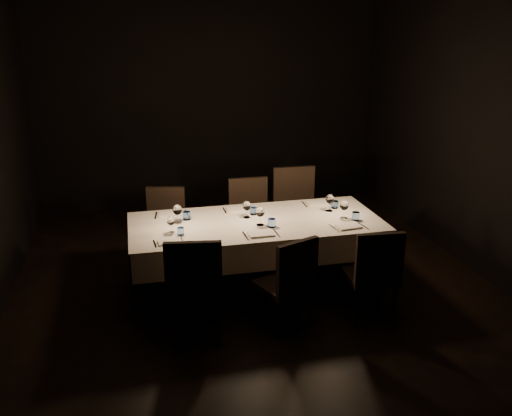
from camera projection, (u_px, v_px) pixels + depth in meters
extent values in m
cube|color=black|center=(256.00, 289.00, 5.69)|extent=(5.00, 6.00, 0.01)
cube|color=black|center=(210.00, 106.00, 7.97)|extent=(5.00, 0.01, 3.00)
cube|color=black|center=(407.00, 291.00, 2.44)|extent=(5.00, 0.01, 3.00)
cube|color=black|center=(485.00, 137.00, 5.75)|extent=(0.01, 6.00, 3.00)
cube|color=black|center=(256.00, 224.00, 5.46)|extent=(2.40, 1.00, 0.04)
cylinder|color=black|center=(147.00, 288.00, 4.95)|extent=(0.07, 0.07, 0.71)
cylinder|color=black|center=(144.00, 252.00, 5.72)|extent=(0.07, 0.07, 0.71)
cylinder|color=black|center=(374.00, 264.00, 5.43)|extent=(0.07, 0.07, 0.71)
cylinder|color=black|center=(343.00, 234.00, 6.21)|extent=(0.07, 0.07, 0.71)
cube|color=silver|center=(256.00, 222.00, 5.45)|extent=(2.52, 1.12, 0.01)
cube|color=silver|center=(245.00, 217.00, 6.01)|extent=(2.52, 0.01, 0.28)
cube|color=silver|center=(270.00, 257.00, 4.99)|extent=(2.52, 0.01, 0.28)
cube|color=silver|center=(370.00, 225.00, 5.77)|extent=(0.01, 1.12, 0.28)
cube|color=silver|center=(130.00, 246.00, 5.23)|extent=(0.01, 1.12, 0.28)
cylinder|color=black|center=(218.00, 303.00, 4.99)|extent=(0.04, 0.04, 0.41)
cylinder|color=black|center=(219.00, 325.00, 4.62)|extent=(0.04, 0.04, 0.41)
cylinder|color=black|center=(175.00, 304.00, 4.96)|extent=(0.04, 0.04, 0.41)
cylinder|color=black|center=(173.00, 327.00, 4.59)|extent=(0.04, 0.04, 0.41)
cube|color=black|center=(195.00, 291.00, 4.71)|extent=(0.54, 0.54, 0.06)
cube|color=black|center=(193.00, 271.00, 4.43)|extent=(0.47, 0.12, 0.51)
cube|color=silver|center=(169.00, 242.00, 4.90)|extent=(0.20, 0.14, 0.01)
cube|color=silver|center=(155.00, 244.00, 4.87)|extent=(0.03, 0.18, 0.01)
cube|color=silver|center=(183.00, 241.00, 4.93)|extent=(0.03, 0.18, 0.01)
cylinder|color=#A7C8F2|center=(181.00, 231.00, 5.08)|extent=(0.06, 0.06, 0.07)
cylinder|color=white|center=(171.00, 232.00, 5.15)|extent=(0.06, 0.06, 0.00)
cylinder|color=white|center=(171.00, 228.00, 5.14)|extent=(0.01, 0.01, 0.08)
ellipsoid|color=white|center=(171.00, 221.00, 5.11)|extent=(0.08, 0.08, 0.09)
cylinder|color=black|center=(286.00, 294.00, 5.19)|extent=(0.04, 0.04, 0.37)
cylinder|color=black|center=(310.00, 309.00, 4.92)|extent=(0.04, 0.04, 0.37)
cylinder|color=black|center=(257.00, 304.00, 5.00)|extent=(0.04, 0.04, 0.37)
cylinder|color=black|center=(280.00, 321.00, 4.73)|extent=(0.04, 0.04, 0.37)
cube|color=black|center=(284.00, 286.00, 4.89)|extent=(0.56, 0.56, 0.06)
cube|color=black|center=(297.00, 266.00, 4.66)|extent=(0.42, 0.21, 0.47)
cube|color=silver|center=(261.00, 234.00, 5.09)|extent=(0.24, 0.16, 0.02)
cube|color=silver|center=(245.00, 236.00, 5.06)|extent=(0.02, 0.22, 0.01)
cube|color=silver|center=(277.00, 233.00, 5.12)|extent=(0.02, 0.22, 0.01)
cylinder|color=#A7C8F2|center=(272.00, 223.00, 5.27)|extent=(0.08, 0.08, 0.08)
cylinder|color=white|center=(260.00, 225.00, 5.34)|extent=(0.07, 0.07, 0.00)
cylinder|color=white|center=(260.00, 220.00, 5.32)|extent=(0.01, 0.01, 0.09)
ellipsoid|color=white|center=(260.00, 212.00, 5.29)|extent=(0.09, 0.09, 0.11)
cylinder|color=black|center=(380.00, 288.00, 5.30)|extent=(0.04, 0.04, 0.38)
cylinder|color=black|center=(394.00, 306.00, 4.97)|extent=(0.04, 0.04, 0.38)
cylinder|color=black|center=(344.00, 290.00, 5.25)|extent=(0.04, 0.04, 0.38)
cylinder|color=black|center=(356.00, 309.00, 4.92)|extent=(0.04, 0.04, 0.38)
cube|color=black|center=(370.00, 277.00, 5.04)|extent=(0.47, 0.47, 0.06)
cube|color=black|center=(380.00, 259.00, 4.78)|extent=(0.44, 0.09, 0.48)
cube|color=silver|center=(349.00, 226.00, 5.28)|extent=(0.25, 0.17, 0.02)
cube|color=silver|center=(334.00, 228.00, 5.25)|extent=(0.04, 0.21, 0.01)
cube|color=silver|center=(363.00, 226.00, 5.31)|extent=(0.04, 0.21, 0.01)
cylinder|color=#A7C8F2|center=(356.00, 216.00, 5.46)|extent=(0.08, 0.08, 0.08)
cylinder|color=white|center=(344.00, 218.00, 5.53)|extent=(0.07, 0.07, 0.00)
cylinder|color=white|center=(344.00, 213.00, 5.51)|extent=(0.01, 0.01, 0.09)
ellipsoid|color=white|center=(344.00, 205.00, 5.48)|extent=(0.09, 0.09, 0.11)
cylinder|color=black|center=(147.00, 258.00, 5.98)|extent=(0.04, 0.04, 0.38)
cylinder|color=black|center=(153.00, 246.00, 6.32)|extent=(0.04, 0.04, 0.38)
cylinder|color=black|center=(179.00, 258.00, 5.98)|extent=(0.04, 0.04, 0.38)
cylinder|color=black|center=(183.00, 246.00, 6.32)|extent=(0.04, 0.04, 0.38)
cube|color=black|center=(165.00, 234.00, 6.08)|extent=(0.52, 0.52, 0.06)
cube|color=black|center=(166.00, 207.00, 6.17)|extent=(0.43, 0.15, 0.47)
cube|color=silver|center=(170.00, 214.00, 5.62)|extent=(0.25, 0.18, 0.02)
cube|color=silver|center=(156.00, 216.00, 5.59)|extent=(0.05, 0.21, 0.01)
cube|color=silver|center=(185.00, 214.00, 5.65)|extent=(0.04, 0.21, 0.01)
cylinder|color=#A7C8F2|center=(187.00, 216.00, 5.47)|extent=(0.08, 0.08, 0.08)
cylinder|color=white|center=(178.00, 223.00, 5.39)|extent=(0.07, 0.07, 0.00)
cylinder|color=white|center=(178.00, 218.00, 5.38)|extent=(0.01, 0.01, 0.09)
ellipsoid|color=white|center=(177.00, 210.00, 5.35)|extent=(0.09, 0.09, 0.11)
cylinder|color=black|center=(239.00, 252.00, 6.11)|extent=(0.04, 0.04, 0.40)
cylinder|color=black|center=(233.00, 240.00, 6.46)|extent=(0.04, 0.04, 0.40)
cylinder|color=black|center=(271.00, 249.00, 6.19)|extent=(0.04, 0.04, 0.40)
cylinder|color=black|center=(264.00, 237.00, 6.54)|extent=(0.04, 0.04, 0.40)
cube|color=black|center=(252.00, 226.00, 6.25)|extent=(0.46, 0.46, 0.06)
cube|color=black|center=(248.00, 198.00, 6.35)|extent=(0.46, 0.06, 0.50)
cube|color=silver|center=(237.00, 209.00, 5.77)|extent=(0.22, 0.14, 0.02)
cube|color=silver|center=(225.00, 211.00, 5.74)|extent=(0.02, 0.19, 0.01)
cube|color=silver|center=(250.00, 209.00, 5.80)|extent=(0.01, 0.19, 0.01)
cylinder|color=#A7C8F2|center=(253.00, 211.00, 5.62)|extent=(0.07, 0.07, 0.08)
cylinder|color=white|center=(247.00, 217.00, 5.54)|extent=(0.07, 0.07, 0.00)
cylinder|color=white|center=(247.00, 213.00, 5.53)|extent=(0.01, 0.01, 0.08)
ellipsoid|color=white|center=(247.00, 206.00, 5.50)|extent=(0.09, 0.09, 0.10)
cylinder|color=black|center=(285.00, 246.00, 6.22)|extent=(0.04, 0.04, 0.43)
cylinder|color=black|center=(276.00, 233.00, 6.61)|extent=(0.04, 0.04, 0.43)
cylinder|color=black|center=(320.00, 244.00, 6.30)|extent=(0.04, 0.04, 0.43)
cylinder|color=black|center=(309.00, 231.00, 6.69)|extent=(0.04, 0.04, 0.43)
cube|color=black|center=(298.00, 219.00, 6.38)|extent=(0.52, 0.52, 0.07)
cube|color=black|center=(294.00, 189.00, 6.48)|extent=(0.50, 0.07, 0.54)
cube|color=silver|center=(317.00, 203.00, 5.96)|extent=(0.22, 0.14, 0.02)
cube|color=silver|center=(305.00, 205.00, 5.93)|extent=(0.02, 0.20, 0.01)
cube|color=silver|center=(329.00, 203.00, 6.00)|extent=(0.02, 0.20, 0.01)
cylinder|color=#A7C8F2|center=(335.00, 205.00, 5.82)|extent=(0.07, 0.07, 0.08)
cylinder|color=white|center=(329.00, 211.00, 5.74)|extent=(0.07, 0.07, 0.00)
cylinder|color=white|center=(330.00, 207.00, 5.72)|extent=(0.01, 0.01, 0.09)
ellipsoid|color=white|center=(330.00, 199.00, 5.69)|extent=(0.09, 0.09, 0.10)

